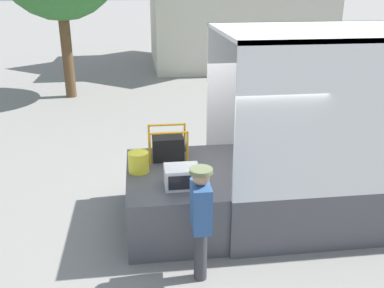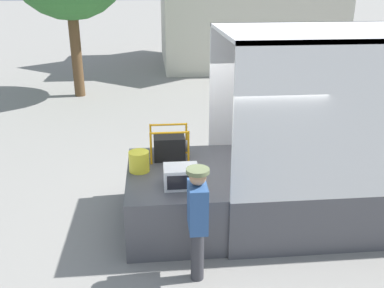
{
  "view_description": "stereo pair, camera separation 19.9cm",
  "coord_description": "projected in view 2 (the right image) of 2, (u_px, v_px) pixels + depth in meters",
  "views": [
    {
      "loc": [
        -1.24,
        -6.35,
        3.91
      ],
      "look_at": [
        -0.45,
        -0.2,
        1.5
      ],
      "focal_mm": 40.0,
      "sensor_mm": 36.0,
      "label": 1
    },
    {
      "loc": [
        -1.04,
        -6.37,
        3.91
      ],
      "look_at": [
        -0.45,
        -0.2,
        1.5
      ],
      "focal_mm": 40.0,
      "sensor_mm": 36.0,
      "label": 2
    }
  ],
  "objects": [
    {
      "name": "microwave",
      "position": [
        181.0,
        177.0,
        6.46
      ],
      "size": [
        0.52,
        0.42,
        0.32
      ],
      "color": "white",
      "rests_on": "tailgate_deck"
    },
    {
      "name": "ground_plane",
      "position": [
        217.0,
        219.0,
        7.42
      ],
      "size": [
        160.0,
        160.0,
        0.0
      ],
      "primitive_type": "plane",
      "color": "gray"
    },
    {
      "name": "orange_bucket",
      "position": [
        139.0,
        161.0,
        6.97
      ],
      "size": [
        0.34,
        0.34,
        0.34
      ],
      "color": "yellow",
      "rests_on": "tailgate_deck"
    },
    {
      "name": "tailgate_deck",
      "position": [
        173.0,
        197.0,
        7.18
      ],
      "size": [
        1.5,
        2.21,
        0.95
      ],
      "primitive_type": "cube",
      "color": "#4C4C51",
      "rests_on": "ground"
    },
    {
      "name": "portable_generator",
      "position": [
        170.0,
        147.0,
        7.44
      ],
      "size": [
        0.67,
        0.46,
        0.57
      ],
      "color": "black",
      "rests_on": "tailgate_deck"
    },
    {
      "name": "worker_person",
      "position": [
        198.0,
        214.0,
        5.6
      ],
      "size": [
        0.3,
        0.44,
        1.67
      ],
      "color": "#38383D",
      "rests_on": "ground"
    }
  ]
}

